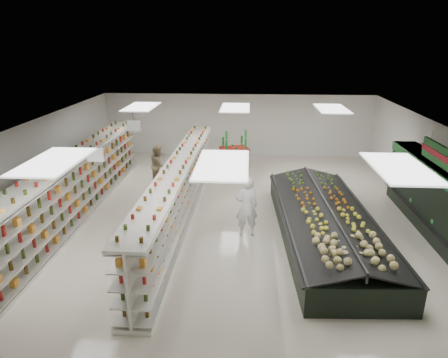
# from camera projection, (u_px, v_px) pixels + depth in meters

# --- Properties ---
(floor) EXTENTS (16.00, 16.00, 0.00)m
(floor) POSITION_uv_depth(u_px,v_px,m) (230.00, 216.00, 14.01)
(floor) COLOR beige
(floor) RESTS_ON ground
(ceiling) EXTENTS (14.00, 16.00, 0.02)m
(ceiling) POSITION_uv_depth(u_px,v_px,m) (231.00, 127.00, 12.94)
(ceiling) COLOR white
(ceiling) RESTS_ON wall_back
(wall_back) EXTENTS (14.00, 0.02, 3.20)m
(wall_back) POSITION_uv_depth(u_px,v_px,m) (238.00, 125.00, 21.00)
(wall_back) COLOR silver
(wall_back) RESTS_ON floor
(wall_front) EXTENTS (14.00, 0.02, 3.20)m
(wall_front) POSITION_uv_depth(u_px,v_px,m) (205.00, 344.00, 5.95)
(wall_front) COLOR silver
(wall_front) RESTS_ON floor
(wall_left) EXTENTS (0.02, 16.00, 3.20)m
(wall_left) POSITION_uv_depth(u_px,v_px,m) (30.00, 169.00, 13.89)
(wall_left) COLOR silver
(wall_left) RESTS_ON floor
(wall_right) EXTENTS (0.02, 16.00, 3.20)m
(wall_right) POSITION_uv_depth(u_px,v_px,m) (444.00, 178.00, 13.06)
(wall_right) COLOR silver
(wall_right) RESTS_ON floor
(produce_wall_case) EXTENTS (0.93, 8.00, 2.20)m
(produce_wall_case) POSITION_uv_depth(u_px,v_px,m) (448.00, 205.00, 11.79)
(produce_wall_case) COLOR black
(produce_wall_case) RESTS_ON floor
(aisle_sign_near) EXTENTS (0.52, 0.06, 0.75)m
(aisle_sign_near) POSITION_uv_depth(u_px,v_px,m) (95.00, 155.00, 11.44)
(aisle_sign_near) COLOR white
(aisle_sign_near) RESTS_ON ceiling
(aisle_sign_far) EXTENTS (0.52, 0.06, 0.75)m
(aisle_sign_far) POSITION_uv_depth(u_px,v_px,m) (134.00, 126.00, 15.20)
(aisle_sign_far) COLOR white
(aisle_sign_far) RESTS_ON ceiling
(hortifruti_banner) EXTENTS (0.12, 3.20, 0.95)m
(hortifruti_banner) POSITION_uv_depth(u_px,v_px,m) (447.00, 160.00, 11.34)
(hortifruti_banner) COLOR #1C6926
(hortifruti_banner) RESTS_ON ceiling
(gondola_left) EXTENTS (0.97, 12.48, 2.16)m
(gondola_left) POSITION_uv_depth(u_px,v_px,m) (72.00, 193.00, 13.39)
(gondola_left) COLOR white
(gondola_left) RESTS_ON floor
(gondola_center) EXTENTS (1.03, 11.60, 2.01)m
(gondola_center) POSITION_uv_depth(u_px,v_px,m) (180.00, 194.00, 13.53)
(gondola_center) COLOR white
(gondola_center) RESTS_ON floor
(produce_island) EXTENTS (3.16, 7.82, 1.15)m
(produce_island) POSITION_uv_depth(u_px,v_px,m) (326.00, 223.00, 12.34)
(produce_island) COLOR black
(produce_island) RESTS_ON floor
(soda_endcap) EXTENTS (1.51, 1.24, 1.67)m
(soda_endcap) POSITION_uv_depth(u_px,v_px,m) (234.00, 150.00, 19.24)
(soda_endcap) COLOR red
(soda_endcap) RESTS_ON floor
(shopper_main) EXTENTS (0.79, 0.60, 1.96)m
(shopper_main) POSITION_uv_depth(u_px,v_px,m) (247.00, 207.00, 12.36)
(shopper_main) COLOR silver
(shopper_main) RESTS_ON floor
(shopper_background) EXTENTS (0.61, 0.90, 1.75)m
(shopper_background) POSITION_uv_depth(u_px,v_px,m) (159.00, 165.00, 16.75)
(shopper_background) COLOR tan
(shopper_background) RESTS_ON floor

